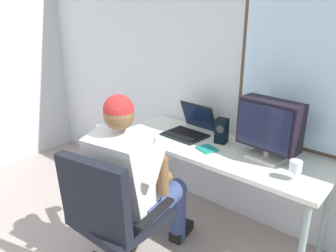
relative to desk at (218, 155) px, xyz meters
name	(u,v)px	position (x,y,z in m)	size (l,w,h in m)	color
wall_rear	(247,64)	(0.00, 0.36, 0.65)	(5.14, 0.08, 2.67)	silver
desk	(218,155)	(0.00, 0.00, 0.00)	(1.66, 0.61, 0.75)	gray
office_chair	(109,212)	(-0.21, -0.91, -0.13)	(0.66, 0.59, 0.96)	black
person_seated	(135,178)	(-0.25, -0.64, -0.01)	(0.58, 0.85, 1.27)	navy
crt_monitor	(270,125)	(0.36, 0.05, 0.31)	(0.44, 0.22, 0.42)	beige
laptop	(191,126)	(-0.33, 0.10, 0.13)	(0.35, 0.37, 0.25)	black
wine_glass	(296,167)	(0.63, -0.13, 0.16)	(0.08, 0.08, 0.13)	silver
desk_speaker	(222,131)	(-0.03, 0.09, 0.17)	(0.10, 0.10, 0.20)	black
cd_case	(207,149)	(-0.04, -0.09, 0.07)	(0.17, 0.16, 0.01)	teal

